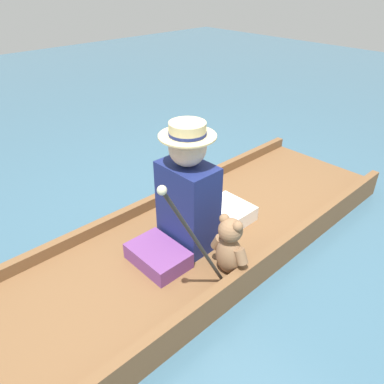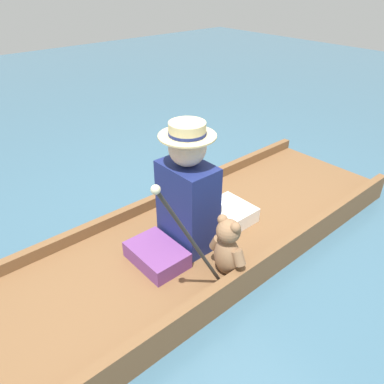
{
  "view_description": "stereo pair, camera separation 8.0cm",
  "coord_description": "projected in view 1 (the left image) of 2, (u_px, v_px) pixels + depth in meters",
  "views": [
    {
      "loc": [
        1.49,
        -1.59,
        1.75
      ],
      "look_at": [
        0.01,
        -0.2,
        0.51
      ],
      "focal_mm": 35.0,
      "sensor_mm": 36.0,
      "label": 1
    },
    {
      "loc": [
        1.54,
        -1.53,
        1.75
      ],
      "look_at": [
        0.01,
        -0.2,
        0.51
      ],
      "focal_mm": 35.0,
      "sensor_mm": 36.0,
      "label": 2
    }
  ],
  "objects": [
    {
      "name": "teddy_bear",
      "position": [
        230.0,
        247.0,
        2.22
      ],
      "size": [
        0.28,
        0.16,
        0.4
      ],
      "color": "#846042",
      "rests_on": "punt_boat"
    },
    {
      "name": "seated_person",
      "position": [
        195.0,
        196.0,
        2.41
      ],
      "size": [
        0.36,
        0.72,
        0.86
      ],
      "rotation": [
        0.0,
        0.0,
        -0.06
      ],
      "color": "white",
      "rests_on": "punt_boat"
    },
    {
      "name": "ground_plane",
      "position": [
        210.0,
        241.0,
        2.77
      ],
      "size": [
        16.0,
        16.0,
        0.0
      ],
      "primitive_type": "plane",
      "color": "#385B70"
    },
    {
      "name": "seat_cushion",
      "position": [
        158.0,
        256.0,
        2.35
      ],
      "size": [
        0.38,
        0.26,
        0.11
      ],
      "color": "#6B3875",
      "rests_on": "punt_boat"
    },
    {
      "name": "walking_cane",
      "position": [
        192.0,
        235.0,
        1.84
      ],
      "size": [
        0.04,
        0.46,
        0.84
      ],
      "color": "#2D2823",
      "rests_on": "punt_boat"
    },
    {
      "name": "punt_boat",
      "position": [
        211.0,
        233.0,
        2.73
      ],
      "size": [
        1.06,
        3.09,
        0.22
      ],
      "color": "brown",
      "rests_on": "ground_plane"
    },
    {
      "name": "wine_glass",
      "position": [
        183.0,
        194.0,
        2.9
      ],
      "size": [
        0.08,
        0.08,
        0.13
      ],
      "color": "silver",
      "rests_on": "punt_boat"
    }
  ]
}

